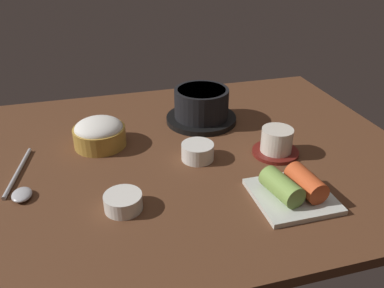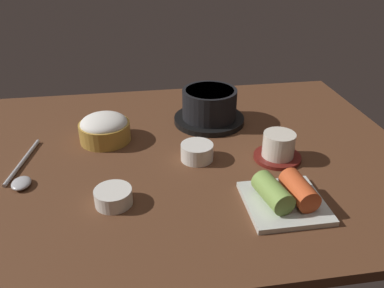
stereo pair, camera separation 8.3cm
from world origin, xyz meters
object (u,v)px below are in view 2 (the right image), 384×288
Objects in this scene: banchan_cup_center at (197,151)px; stone_pot at (209,107)px; side_bowl_near at (113,196)px; spoon at (22,175)px; rice_bowl at (104,128)px; kimchi_plate at (285,196)px; tea_cup_with_saucer at (278,147)px.

stone_pot is at bearing 70.89° from banchan_cup_center.
stone_pot is 2.62× the size of side_bowl_near.
spoon is (-17.93, 11.11, -0.98)cm from side_bowl_near.
stone_pot is 0.88× the size of spoon.
spoon is (-15.70, -13.18, -2.51)cm from rice_bowl.
rice_bowl reaches higher than spoon.
side_bowl_near is (2.24, -24.30, -1.53)cm from rice_bowl.
rice_bowl is at bearing 40.03° from spoon.
rice_bowl reaches higher than kimchi_plate.
banchan_cup_center is (19.35, -11.59, -1.22)cm from rice_bowl.
rice_bowl is at bearing 149.07° from banchan_cup_center.
stone_pot is at bearing 118.57° from tea_cup_with_saucer.
rice_bowl is 20.65cm from spoon.
tea_cup_with_saucer is at bearing -21.16° from rice_bowl.
kimchi_plate is (-4.22, -15.42, -0.73)cm from tea_cup_with_saucer.
tea_cup_with_saucer is (36.20, -14.01, -0.39)cm from rice_bowl.
rice_bowl is 0.58× the size of spoon.
stone_pot reaches higher than rice_bowl.
banchan_cup_center is 35.10cm from spoon.
side_bowl_near is at bearing -143.41° from banchan_cup_center.
rice_bowl is 0.84× the size of kimchi_plate.
tea_cup_with_saucer is (10.81, -19.85, -1.39)cm from stone_pot.
stone_pot is 45.41cm from spoon.
banchan_cup_center is 0.50× the size of kimchi_plate.
side_bowl_near is at bearing -84.74° from rice_bowl.
tea_cup_with_saucer is at bearing -0.92° from spoon.
banchan_cup_center is 0.34× the size of spoon.
rice_bowl is 38.82cm from tea_cup_with_saucer.
rice_bowl is at bearing 158.84° from tea_cup_with_saucer.
tea_cup_with_saucer is 17.04cm from banchan_cup_center.
tea_cup_with_saucer is 1.46× the size of banchan_cup_center.
stone_pot is 22.65cm from tea_cup_with_saucer.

